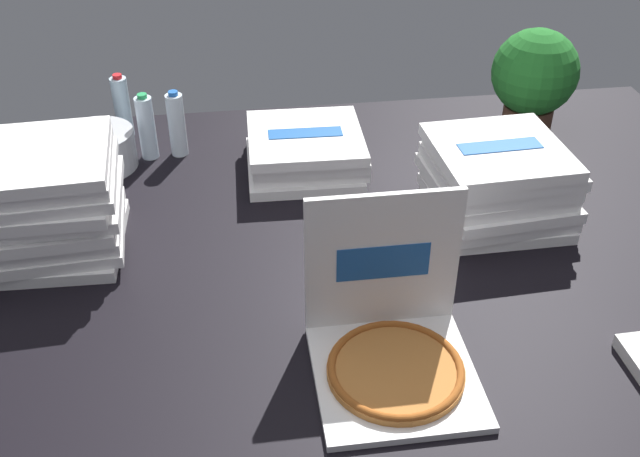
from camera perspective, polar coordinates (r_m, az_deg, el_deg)
ground_plane at (r=2.16m, az=-1.03°, el=-4.89°), size 3.20×2.40×0.02m
open_pizza_box at (r=1.89m, az=5.54°, el=-8.68°), size 0.40×0.41×0.42m
pizza_stack_right_mid at (r=2.46m, az=13.45°, el=3.53°), size 0.45×0.45×0.26m
pizza_stack_left_mid at (r=2.37m, az=-20.10°, el=2.00°), size 0.44×0.44×0.33m
pizza_stack_right_near at (r=2.68m, az=-1.09°, el=6.02°), size 0.43×0.43×0.15m
ice_bucket at (r=2.81m, az=-16.67°, el=5.81°), size 0.27×0.27×0.14m
water_bottle_0 at (r=2.99m, az=-14.93°, el=9.02°), size 0.06×0.06×0.25m
water_bottle_1 at (r=2.81m, az=-10.92°, el=7.84°), size 0.06×0.06×0.25m
water_bottle_2 at (r=2.64m, az=-18.67°, el=4.70°), size 0.06×0.06×0.25m
water_bottle_3 at (r=2.81m, az=-13.15°, el=7.56°), size 0.06×0.06×0.25m
water_bottle_4 at (r=2.70m, az=-20.97°, el=4.87°), size 0.06×0.06×0.25m
water_bottle_5 at (r=2.54m, az=-15.87°, el=3.98°), size 0.06×0.06×0.25m
potted_plant at (r=2.95m, az=16.09°, el=11.04°), size 0.32×0.32×0.42m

